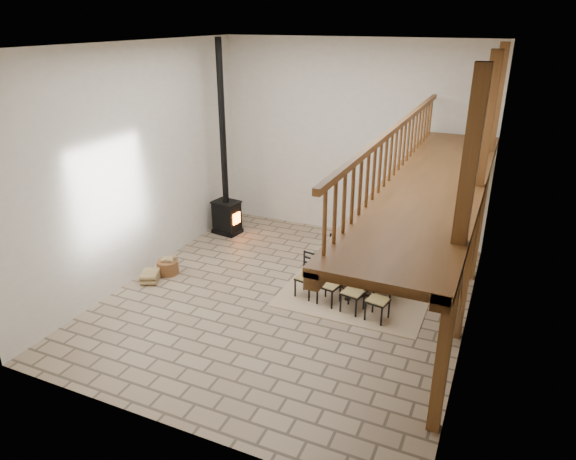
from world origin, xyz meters
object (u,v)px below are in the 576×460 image
at_px(dining_table, 357,278).
at_px(wood_stove, 226,194).
at_px(log_stack, 150,277).
at_px(log_basket, 168,266).

height_order(dining_table, wood_stove, wood_stove).
bearing_deg(dining_table, log_stack, -152.16).
distance_m(dining_table, log_stack, 4.54).
xyz_separation_m(log_basket, log_stack, (-0.12, -0.48, -0.05)).
height_order(wood_stove, log_stack, wood_stove).
relative_size(dining_table, log_basket, 4.72).
bearing_deg(log_basket, dining_table, 11.79).
bearing_deg(wood_stove, log_basket, -82.80).
xyz_separation_m(wood_stove, log_basket, (-0.03, -2.64, -0.94)).
height_order(wood_stove, log_basket, wood_stove).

